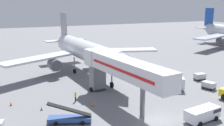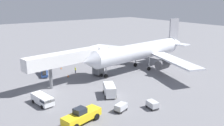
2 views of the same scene
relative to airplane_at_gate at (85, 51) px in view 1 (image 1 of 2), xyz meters
name	(u,v)px [view 1 (image 1 of 2)]	position (x,y,z in m)	size (l,w,h in m)	color
ground_plane	(158,120)	(1.03, -28.23, -5.10)	(300.00, 300.00, 0.00)	slate
airplane_at_gate	(85,51)	(0.00, 0.00, 0.00)	(38.34, 38.21, 13.24)	silver
jet_bridge	(119,68)	(-1.08, -20.21, 0.73)	(5.85, 21.43, 7.66)	silver
belt_loader_truck	(70,118)	(-10.29, -24.05, -4.35)	(6.06, 3.60, 2.92)	#2D4C8E
service_van_mid_left	(203,113)	(6.68, -30.86, -4.04)	(5.52, 2.85, 1.82)	white
service_van_rear_left	(170,83)	(10.42, -18.22, -3.77)	(5.11, 3.96, 2.34)	white
baggage_cart_far_right	(209,85)	(17.39, -20.72, -4.34)	(2.07, 2.67, 1.34)	#38383D
baggage_cart_near_left	(200,76)	(19.92, -15.50, -4.32)	(2.38, 1.76, 1.40)	#38383D
ground_crew_worker_foreground	(75,96)	(-7.33, -16.69, -4.21)	(0.38, 0.38, 1.67)	#1E2333
safety_cone_alpha	(11,104)	(-17.21, -14.34, -4.80)	(0.39, 0.39, 0.60)	black
safety_cone_bravo	(41,108)	(-13.10, -18.17, -4.82)	(0.36, 0.36, 0.56)	black
safety_cone_charlie	(93,104)	(-5.39, -19.79, -4.74)	(0.48, 0.48, 0.72)	black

